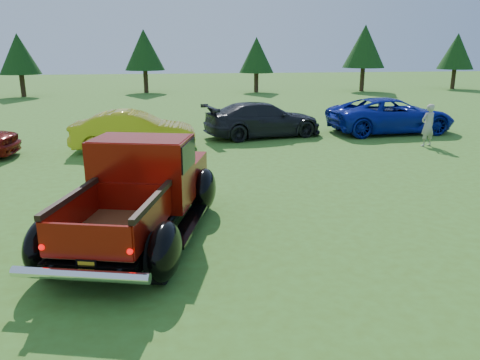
% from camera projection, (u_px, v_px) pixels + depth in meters
% --- Properties ---
extents(ground, '(120.00, 120.00, 0.00)m').
position_uv_depth(ground, '(240.00, 232.00, 9.42)').
color(ground, '#40661D').
rests_on(ground, ground).
extents(tree_west, '(2.94, 2.94, 4.60)m').
position_uv_depth(tree_west, '(19.00, 54.00, 34.37)').
color(tree_west, '#332114').
rests_on(tree_west, ground).
extents(tree_mid_left, '(3.20, 3.20, 5.00)m').
position_uv_depth(tree_mid_left, '(144.00, 50.00, 37.52)').
color(tree_mid_left, '#332114').
rests_on(tree_mid_left, ground).
extents(tree_mid_right, '(2.82, 2.82, 4.40)m').
position_uv_depth(tree_mid_right, '(256.00, 55.00, 38.01)').
color(tree_mid_right, '#332114').
rests_on(tree_mid_right, ground).
extents(tree_east, '(3.46, 3.46, 5.40)m').
position_uv_depth(tree_east, '(364.00, 46.00, 38.67)').
color(tree_east, '#332114').
rests_on(tree_east, ground).
extents(tree_far_east, '(3.07, 3.07, 4.80)m').
position_uv_depth(tree_far_east, '(457.00, 51.00, 41.05)').
color(tree_far_east, '#332114').
rests_on(tree_far_east, ground).
extents(pickup_truck, '(3.50, 5.47, 1.91)m').
position_uv_depth(pickup_truck, '(144.00, 188.00, 9.23)').
color(pickup_truck, black).
rests_on(pickup_truck, ground).
extents(show_car_yellow, '(4.39, 1.73, 1.42)m').
position_uv_depth(show_car_yellow, '(134.00, 131.00, 16.62)').
color(show_car_yellow, gold).
rests_on(show_car_yellow, ground).
extents(show_car_grey, '(5.19, 2.90, 1.42)m').
position_uv_depth(show_car_grey, '(263.00, 120.00, 19.29)').
color(show_car_grey, black).
rests_on(show_car_grey, ground).
extents(show_car_blue, '(5.52, 2.79, 1.50)m').
position_uv_depth(show_car_blue, '(391.00, 115.00, 20.20)').
color(show_car_blue, '#0D1D96').
rests_on(show_car_blue, ground).
extents(spectator, '(0.65, 0.50, 1.58)m').
position_uv_depth(spectator, '(428.00, 125.00, 17.35)').
color(spectator, '#A7A491').
rests_on(spectator, ground).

